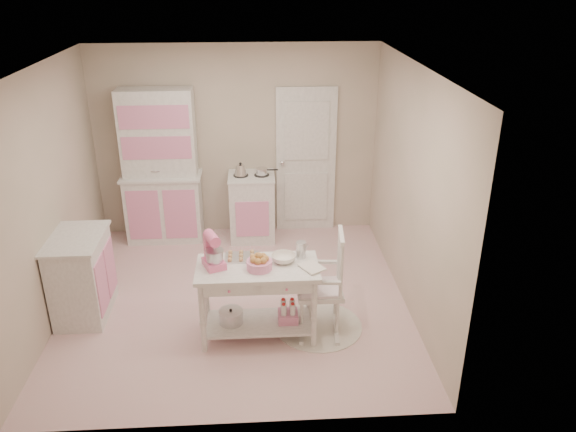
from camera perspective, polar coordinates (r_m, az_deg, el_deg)
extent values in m
plane|color=#D8878C|center=(6.50, -5.21, -8.44)|extent=(3.80, 3.80, 0.00)
cube|color=white|center=(5.56, -6.24, 14.80)|extent=(3.80, 3.80, 0.04)
cube|color=beige|center=(7.70, -5.28, 7.52)|extent=(3.80, 0.04, 2.60)
cube|color=beige|center=(4.20, -6.42, -7.40)|extent=(3.80, 0.04, 2.60)
cube|color=beige|center=(6.28, -23.28, 1.69)|extent=(0.04, 3.80, 2.60)
cube|color=beige|center=(6.13, 12.38, 2.63)|extent=(0.04, 3.80, 2.60)
cube|color=white|center=(7.78, 1.83, 5.63)|extent=(0.82, 0.05, 2.04)
cube|color=white|center=(7.65, -12.83, 4.85)|extent=(1.06, 0.50, 2.08)
cube|color=white|center=(7.71, -3.66, 0.95)|extent=(0.62, 0.57, 0.92)
cube|color=white|center=(6.40, -20.21, -5.73)|extent=(0.54, 0.84, 0.92)
cylinder|color=white|center=(6.05, 3.11, -11.07)|extent=(0.92, 0.92, 0.01)
cube|color=white|center=(5.75, 3.24, -6.64)|extent=(0.54, 0.76, 1.10)
cube|color=white|center=(5.71, -3.04, -8.63)|extent=(1.20, 0.60, 0.80)
cube|color=pink|center=(5.46, -7.60, -3.56)|extent=(0.29, 0.34, 0.34)
cube|color=silver|center=(5.66, -4.68, -4.20)|extent=(0.34, 0.24, 0.02)
cylinder|color=pink|center=(5.44, -2.93, -4.96)|extent=(0.25, 0.25, 0.09)
imported|color=white|center=(5.56, -0.47, -4.31)|extent=(0.24, 0.24, 0.08)
cylinder|color=silver|center=(5.62, 1.32, -3.45)|extent=(0.10, 0.10, 0.17)
imported|color=white|center=(5.41, 1.67, -5.50)|extent=(0.28, 0.30, 0.02)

